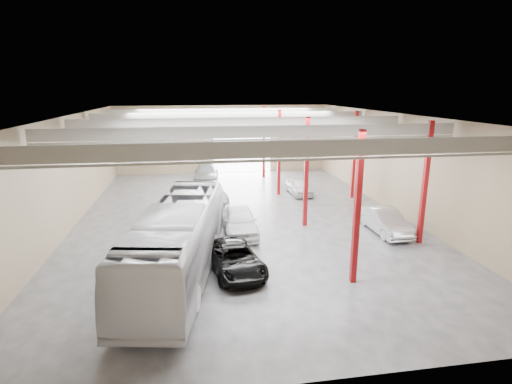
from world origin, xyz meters
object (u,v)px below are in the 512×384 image
object	(u,v)px
coach_bus	(179,240)
car_row_c	(206,173)
car_right_far	(299,186)
car_row_a	(240,221)
car_row_b	(210,193)
car_right_near	(385,221)
black_sedan	(235,259)

from	to	relation	value
coach_bus	car_row_c	xyz separation A→B (m)	(2.07, 19.88, -0.94)
coach_bus	car_right_far	xyz separation A→B (m)	(9.57, 13.61, -1.06)
coach_bus	car_row_a	size ratio (longest dim) A/B	2.53
coach_bus	car_row_b	size ratio (longest dim) A/B	2.73
car_right_near	car_right_far	bearing A→B (deg)	104.90
coach_bus	car_right_near	world-z (taller)	coach_bus
black_sedan	car_row_a	bearing A→B (deg)	70.88
car_row_a	car_row_b	size ratio (longest dim) A/B	1.08
car_row_b	car_row_c	bearing A→B (deg)	75.17
car_row_a	coach_bus	bearing A→B (deg)	-123.90
car_row_a	car_right_near	distance (m)	8.96
coach_bus	black_sedan	size ratio (longest dim) A/B	2.57
car_right_far	car_right_near	bearing A→B (deg)	-76.30
black_sedan	car_right_far	xyz separation A→B (m)	(6.96, 13.81, -0.00)
car_row_c	car_right_near	distance (m)	19.13
coach_bus	car_row_a	bearing A→B (deg)	65.49
car_row_c	car_right_near	size ratio (longest dim) A/B	1.20
black_sedan	car_right_near	world-z (taller)	car_right_near
black_sedan	car_right_far	world-z (taller)	same
black_sedan	car_row_b	distance (m)	12.59
car_row_b	car_right_near	distance (m)	13.43
coach_bus	car_right_far	distance (m)	16.67
car_row_c	car_right_far	world-z (taller)	car_row_c
black_sedan	car_row_c	world-z (taller)	car_row_c
car_row_c	car_right_far	size ratio (longest dim) A/B	1.38
car_row_c	car_right_far	distance (m)	9.78
black_sedan	car_row_a	world-z (taller)	car_row_a
coach_bus	car_right_far	bearing A→B (deg)	65.31
black_sedan	car_right_near	xyz separation A→B (m)	(9.76, 3.96, 0.08)
car_row_b	car_right_far	xyz separation A→B (m)	(7.50, 1.23, -0.08)
car_row_a	car_row_c	xyz separation A→B (m)	(-1.42, 14.88, -0.05)
black_sedan	car_row_a	xyz separation A→B (m)	(0.88, 5.20, 0.17)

